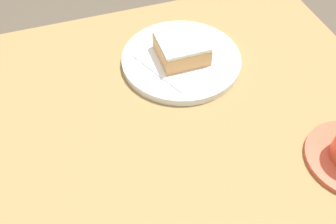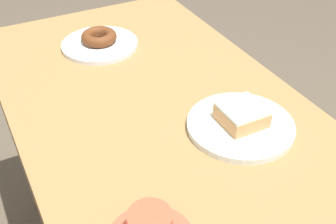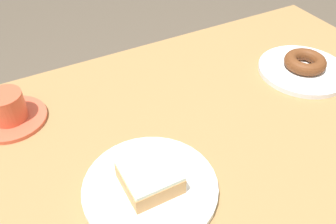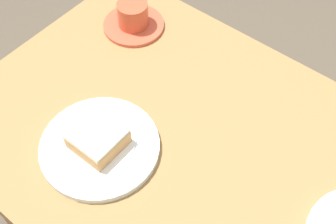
% 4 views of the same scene
% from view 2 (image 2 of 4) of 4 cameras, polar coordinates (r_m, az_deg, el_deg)
% --- Properties ---
extents(table, '(1.10, 0.66, 0.74)m').
position_cam_2_polar(table, '(1.11, -2.21, -0.93)').
color(table, '#9A7142').
rests_on(table, ground_plane).
extents(plate_glazed_square, '(0.24, 0.24, 0.01)m').
position_cam_2_polar(plate_glazed_square, '(0.97, 9.43, -1.77)').
color(plate_glazed_square, white).
rests_on(plate_glazed_square, table).
extents(napkin_glazed_square, '(0.18, 0.18, 0.00)m').
position_cam_2_polar(napkin_glazed_square, '(0.97, 9.48, -1.36)').
color(napkin_glazed_square, white).
rests_on(napkin_glazed_square, plate_glazed_square).
extents(donut_glazed_square, '(0.09, 0.09, 0.04)m').
position_cam_2_polar(donut_glazed_square, '(0.95, 9.61, -0.34)').
color(donut_glazed_square, tan).
rests_on(donut_glazed_square, napkin_glazed_square).
extents(plate_chocolate_ring, '(0.22, 0.22, 0.01)m').
position_cam_2_polar(plate_chocolate_ring, '(1.29, -8.89, 8.69)').
color(plate_chocolate_ring, white).
rests_on(plate_chocolate_ring, table).
extents(napkin_chocolate_ring, '(0.20, 0.20, 0.00)m').
position_cam_2_polar(napkin_chocolate_ring, '(1.29, -8.93, 9.00)').
color(napkin_chocolate_ring, white).
rests_on(napkin_chocolate_ring, plate_chocolate_ring).
extents(donut_chocolate_ring, '(0.10, 0.10, 0.03)m').
position_cam_2_polar(donut_chocolate_ring, '(1.28, -9.00, 9.67)').
color(donut_chocolate_ring, brown).
rests_on(donut_chocolate_ring, napkin_chocolate_ring).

